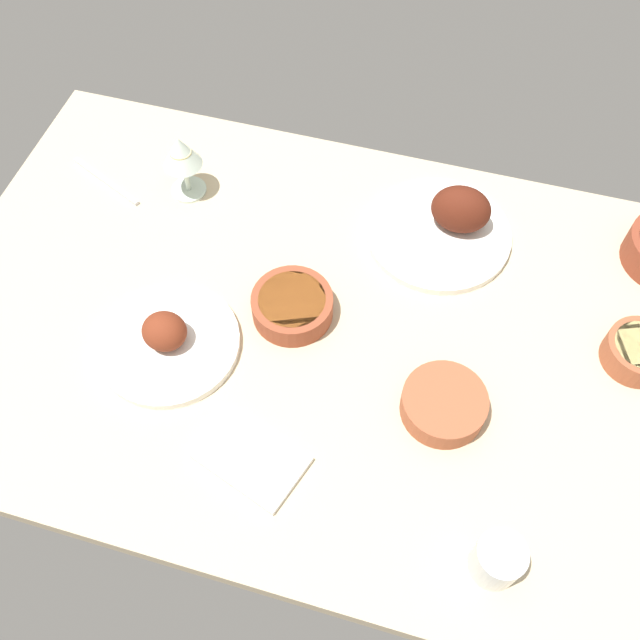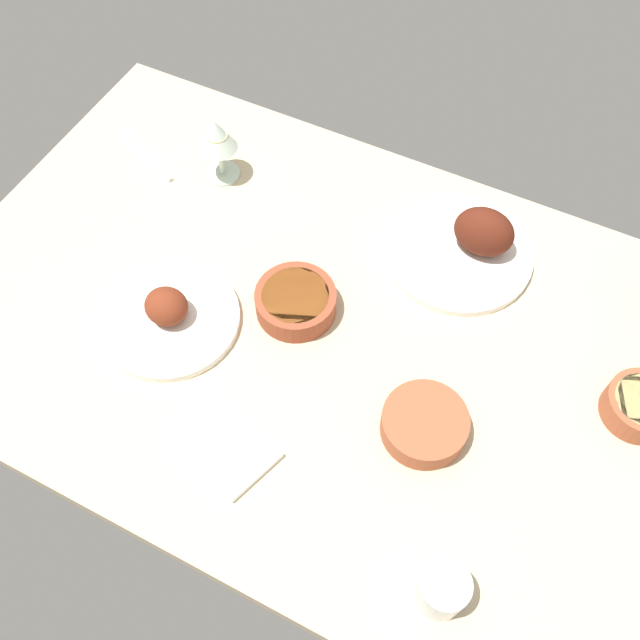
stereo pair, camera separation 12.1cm
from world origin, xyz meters
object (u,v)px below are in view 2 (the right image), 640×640
bowl_pasta (640,406)px  bowl_potatoes (424,424)px  wine_glass (217,138)px  water_tumbler (442,590)px  fork_loose (146,154)px  plate_center_main (469,244)px  folded_napkin (224,443)px  bowl_soup (296,301)px  plate_far_side (170,316)px

bowl_pasta → bowl_potatoes: bearing=-148.5°
wine_glass → water_tumbler: 89.66cm
water_tumbler → fork_loose: size_ratio=0.41×
wine_glass → fork_loose: 19.69cm
plate_center_main → folded_napkin: bearing=-111.8°
plate_center_main → water_tumbler: plate_center_main is taller
bowl_soup → folded_napkin: bowl_soup is taller
plate_center_main → bowl_pasta: bearing=-27.2°
bowl_soup → water_tumbler: (40.69, -34.00, 1.28)cm
bowl_potatoes → folded_napkin: bowl_potatoes is taller
plate_far_side → bowl_potatoes: (47.88, 0.68, 0.68)cm
wine_glass → water_tumbler: (69.37, -56.48, -6.06)cm
plate_center_main → plate_far_side: size_ratio=1.12×
plate_far_side → bowl_pasta: 80.15cm
bowl_potatoes → folded_napkin: (-27.44, -16.48, -1.88)cm
water_tumbler → wine_glass: bearing=140.9°
plate_center_main → fork_loose: (-68.80, -5.52, -2.55)cm
plate_center_main → water_tumbler: (17.61, -59.44, 0.92)cm
bowl_pasta → folded_napkin: 67.20cm
plate_center_main → water_tumbler: 62.00cm
plate_far_side → folded_napkin: plate_far_side is taller
fork_loose → bowl_soup: bearing=0.7°
plate_center_main → wine_glass: (-51.76, -2.96, 6.98)cm
plate_far_side → wine_glass: size_ratio=1.76×
wine_glass → folded_napkin: 59.64cm
plate_center_main → bowl_potatoes: plate_center_main is taller
plate_center_main → bowl_soup: (-23.08, -25.44, -0.36)cm
plate_center_main → folded_napkin: size_ratio=1.69×
plate_far_side → fork_loose: size_ratio=1.31×
bowl_soup → plate_far_side: bearing=-146.9°
plate_far_side → plate_center_main: bearing=42.0°
bowl_potatoes → folded_napkin: bearing=-149.0°
bowl_soup → bowl_potatoes: bearing=-21.5°
bowl_soup → wine_glass: wine_glass is taller
plate_far_side → bowl_potatoes: plate_far_side is taller
bowl_potatoes → fork_loose: bowl_potatoes is taller
bowl_pasta → bowl_potatoes: bowl_pasta is taller
plate_far_side → wine_glass: (-9.96, 34.67, 8.12)cm
plate_far_side → bowl_pasta: size_ratio=2.13×
bowl_potatoes → fork_loose: size_ratio=0.74×
folded_napkin → plate_center_main: bearing=68.2°
wine_glass → water_tumbler: size_ratio=1.81×
bowl_potatoes → fork_loose: (-74.88, 31.42, -2.08)cm
plate_far_side → bowl_soup: 22.35cm
bowl_potatoes → fork_loose: 81.23cm
fork_loose → water_tumbler: bearing=-7.8°
plate_center_main → bowl_soup: size_ratio=1.92×
bowl_potatoes → fork_loose: bearing=157.2°
bowl_pasta → plate_center_main: bearing=152.8°
bowl_soup → bowl_potatoes: bowl_soup is taller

